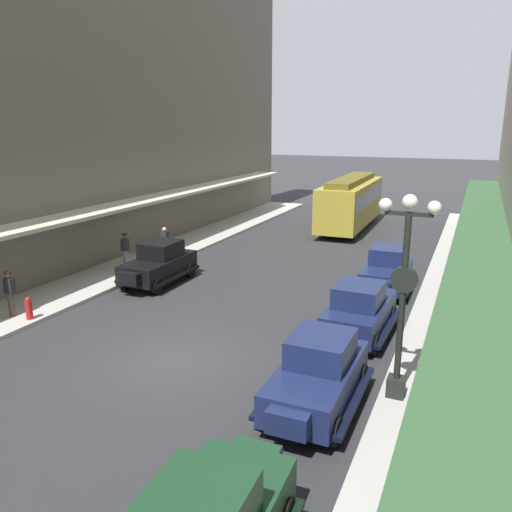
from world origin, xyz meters
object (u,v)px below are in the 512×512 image
at_px(streetcar, 351,201).
at_px(pedestrian_3, 165,243).
at_px(parked_car_3, 360,308).
at_px(parked_car_4, 159,262).
at_px(fire_hydrant, 29,308).
at_px(pedestrian_1, 449,318).
at_px(parked_car_2, 387,269).
at_px(pedestrian_2, 125,250).
at_px(parked_car_0, 318,372).
at_px(pedestrian_4, 10,293).
at_px(lamp_post_with_clock, 403,290).

height_order(streetcar, pedestrian_3, streetcar).
distance_m(parked_car_3, parked_car_4, 9.69).
height_order(streetcar, fire_hydrant, streetcar).
bearing_deg(fire_hydrant, pedestrian_1, 15.27).
xyz_separation_m(streetcar, pedestrian_1, (7.32, -17.57, -0.89)).
distance_m(parked_car_2, pedestrian_2, 12.19).
height_order(parked_car_3, pedestrian_2, parked_car_3).
xyz_separation_m(parked_car_0, pedestrian_4, (-11.82, 1.25, 0.07)).
bearing_deg(parked_car_0, streetcar, 101.46).
distance_m(streetcar, lamp_post_with_clock, 22.44).
bearing_deg(pedestrian_4, parked_car_0, -6.03).
bearing_deg(parked_car_4, pedestrian_4, -111.90).
distance_m(streetcar, fire_hydrant, 22.31).
bearing_deg(pedestrian_1, pedestrian_3, 159.16).
xyz_separation_m(parked_car_4, pedestrian_4, (-2.36, -5.86, 0.07)).
distance_m(fire_hydrant, pedestrian_1, 14.25).
height_order(parked_car_0, pedestrian_4, parked_car_0).
bearing_deg(parked_car_3, pedestrian_4, -162.89).
height_order(lamp_post_with_clock, pedestrian_2, lamp_post_with_clock).
height_order(parked_car_4, streetcar, streetcar).
height_order(parked_car_4, fire_hydrant, parked_car_4).
bearing_deg(parked_car_2, parked_car_0, -89.89).
bearing_deg(lamp_post_with_clock, pedestrian_1, 75.87).
relative_size(parked_car_2, parked_car_4, 1.00).
distance_m(parked_car_3, fire_hydrant, 11.55).
height_order(fire_hydrant, pedestrian_4, pedestrian_4).
relative_size(parked_car_0, fire_hydrant, 5.20).
relative_size(pedestrian_1, pedestrian_2, 1.00).
bearing_deg(pedestrian_4, parked_car_2, 36.95).
height_order(parked_car_3, lamp_post_with_clock, lamp_post_with_clock).
bearing_deg(parked_car_4, parked_car_3, -13.30).
xyz_separation_m(parked_car_0, parked_car_3, (-0.04, 4.88, 0.00)).
relative_size(parked_car_4, lamp_post_with_clock, 0.83).
distance_m(pedestrian_1, pedestrian_3, 15.00).
distance_m(parked_car_2, lamp_post_with_clock, 9.46).
relative_size(streetcar, lamp_post_with_clock, 1.87).
xyz_separation_m(parked_car_4, fire_hydrant, (-1.53, -5.86, -0.38)).
bearing_deg(pedestrian_3, fire_hydrant, -88.25).
distance_m(parked_car_3, pedestrian_1, 2.78).
relative_size(pedestrian_1, pedestrian_3, 1.02).
relative_size(parked_car_2, pedestrian_3, 2.61).
relative_size(parked_car_3, pedestrian_2, 2.57).
bearing_deg(streetcar, pedestrian_3, -118.71).
bearing_deg(pedestrian_4, fire_hydrant, -0.41).
distance_m(pedestrian_2, pedestrian_3, 2.37).
bearing_deg(parked_car_4, lamp_post_with_clock, -28.30).
height_order(parked_car_2, parked_car_3, same).
xyz_separation_m(fire_hydrant, pedestrian_1, (13.74, 3.75, 0.45)).
relative_size(parked_car_0, pedestrian_2, 2.55).
bearing_deg(pedestrian_2, parked_car_2, 9.66).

